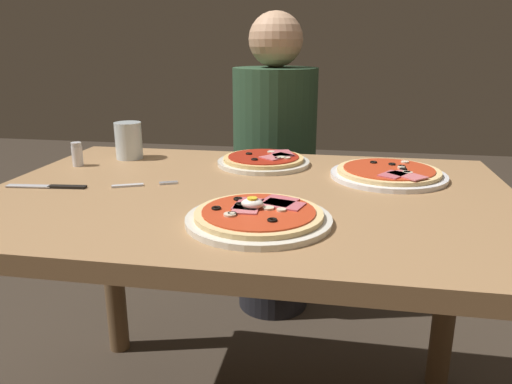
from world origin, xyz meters
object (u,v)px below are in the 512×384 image
(pizza_foreground, at_px, (259,216))
(water_glass_near, at_px, (129,143))
(knife, at_px, (52,186))
(diner_person, at_px, (274,177))
(fork, at_px, (140,185))
(salt_shaker, at_px, (77,154))
(pizza_across_right, at_px, (264,161))
(pizza_across_left, at_px, (389,173))
(dining_table, at_px, (249,235))

(pizza_foreground, relative_size, water_glass_near, 2.61)
(knife, xyz_separation_m, diner_person, (0.42, 0.83, -0.18))
(diner_person, bearing_deg, fork, 74.13)
(salt_shaker, bearing_deg, pizza_foreground, -32.01)
(pizza_across_right, bearing_deg, knife, -145.37)
(pizza_across_left, distance_m, fork, 0.63)
(dining_table, bearing_deg, water_glass_near, 146.72)
(dining_table, relative_size, knife, 6.26)
(pizza_foreground, relative_size, knife, 1.44)
(pizza_foreground, xyz_separation_m, diner_person, (-0.11, 0.98, -0.19))
(pizza_across_right, height_order, fork, pizza_across_right)
(knife, height_order, diner_person, diner_person)
(pizza_across_left, height_order, fork, pizza_across_left)
(pizza_across_right, bearing_deg, water_glass_near, 178.73)
(dining_table, bearing_deg, knife, -173.37)
(pizza_across_right, height_order, knife, pizza_across_right)
(knife, bearing_deg, salt_shaker, 103.45)
(salt_shaker, bearing_deg, fork, -32.69)
(salt_shaker, bearing_deg, dining_table, -16.96)
(pizza_across_right, bearing_deg, pizza_foreground, -82.06)
(pizza_across_left, bearing_deg, water_glass_near, 172.82)
(fork, bearing_deg, dining_table, 0.52)
(dining_table, height_order, knife, knife)
(pizza_across_right, height_order, water_glass_near, water_glass_near)
(pizza_across_left, distance_m, water_glass_near, 0.75)
(pizza_across_right, distance_m, salt_shaker, 0.52)
(dining_table, xyz_separation_m, diner_person, (-0.05, 0.78, -0.06))
(fork, relative_size, diner_person, 0.13)
(pizza_across_left, height_order, knife, pizza_across_left)
(dining_table, xyz_separation_m, fork, (-0.27, -0.00, 0.11))
(pizza_across_left, bearing_deg, pizza_foreground, -125.52)
(pizza_across_left, xyz_separation_m, pizza_across_right, (-0.34, 0.09, 0.00))
(pizza_across_left, bearing_deg, fork, -163.12)
(pizza_across_left, bearing_deg, pizza_across_right, 165.87)
(dining_table, distance_m, pizza_across_right, 0.29)
(pizza_foreground, height_order, diner_person, diner_person)
(diner_person, bearing_deg, pizza_across_left, 122.30)
(water_glass_near, distance_m, fork, 0.32)
(diner_person, bearing_deg, pizza_across_right, 94.47)
(water_glass_near, relative_size, salt_shaker, 1.62)
(pizza_across_right, distance_m, water_glass_near, 0.41)
(pizza_across_right, relative_size, knife, 1.33)
(pizza_foreground, distance_m, water_glass_near, 0.67)
(pizza_foreground, height_order, pizza_across_left, pizza_foreground)
(fork, relative_size, knife, 0.77)
(pizza_foreground, bearing_deg, fork, 148.52)
(water_glass_near, bearing_deg, pizza_across_left, -7.18)
(pizza_across_left, bearing_deg, salt_shaker, -178.61)
(water_glass_near, xyz_separation_m, salt_shaker, (-0.10, -0.11, -0.01))
(pizza_across_left, distance_m, knife, 0.83)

